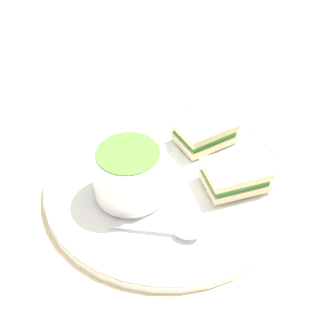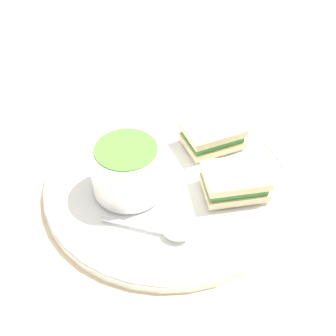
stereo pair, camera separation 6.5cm
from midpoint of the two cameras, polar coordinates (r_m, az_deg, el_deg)
ground_plane at (r=0.67m, az=2.75°, el=-2.38°), size 2.40×2.40×0.00m
plate at (r=0.67m, az=2.78°, el=-1.87°), size 0.35×0.35×0.02m
soup_bowl at (r=0.62m, az=-2.01°, el=-0.21°), size 0.10×0.10×0.07m
spoon at (r=0.59m, az=3.24°, el=-8.00°), size 0.12×0.03×0.01m
sandwich_half_near at (r=0.65m, az=11.01°, el=-1.66°), size 0.10×0.09×0.03m
sandwich_half_far at (r=0.71m, az=8.06°, el=3.91°), size 0.11×0.10×0.03m
menu_sheet at (r=0.99m, az=-5.43°, el=14.28°), size 0.33×0.37×0.00m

